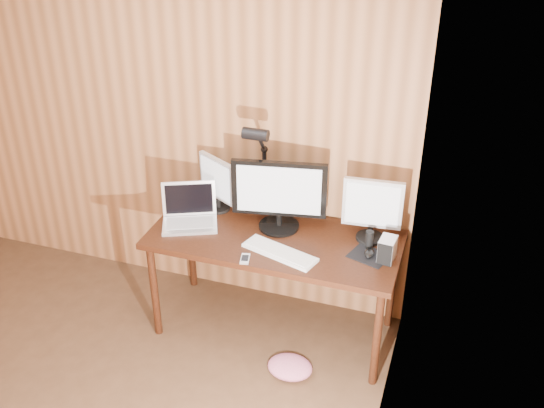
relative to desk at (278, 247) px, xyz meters
The scene contains 13 objects.
desk is the anchor object (origin of this frame).
monitor_center 0.37m from the desk, 100.76° to the left, with size 0.60×0.26×0.47m.
monitor_left 0.59m from the desk, 162.96° to the left, with size 0.31×0.19×0.38m.
monitor_right 0.68m from the desk, ahead, with size 0.37×0.17×0.42m.
laptop 0.62m from the desk, behind, with size 0.43×0.39×0.25m.
keyboard 0.29m from the desk, 69.66° to the right, with size 0.50×0.28×0.02m.
mousepad 0.63m from the desk, ahead, with size 0.23×0.19×0.00m, color black.
mouse 0.64m from the desk, ahead, with size 0.07×0.11×0.04m, color black.
hard_drive 0.75m from the desk, ahead, with size 0.10×0.14×0.15m.
phone 0.40m from the desk, 103.79° to the right, with size 0.07×0.11×0.01m.
speaker 0.62m from the desk, ahead, with size 0.05×0.05×0.12m, color black.
desk_lamp 0.60m from the desk, 139.30° to the left, with size 0.16×0.23×0.71m.
fabric_pile 0.77m from the desk, 62.97° to the right, with size 0.29×0.24×0.09m, color #C7607F, non-canonical shape.
Camera 1 is at (1.99, -1.60, 2.94)m, focal length 42.00 mm.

